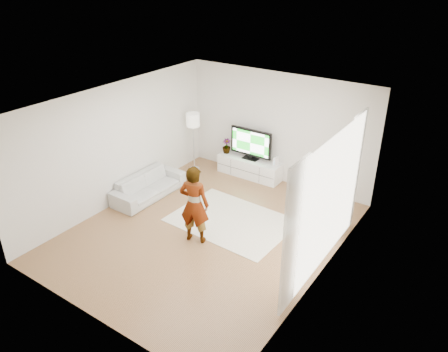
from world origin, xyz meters
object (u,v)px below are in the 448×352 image
Objects in this scene: television at (251,143)px; player at (194,205)px; rug at (231,221)px; floor_lamp at (193,122)px; sofa at (149,186)px; media_console at (250,168)px.

television is 0.71× the size of player.
rug is 1.60× the size of floor_lamp.
player reaches higher than sofa.
television is at bearing 90.00° from media_console.
media_console is 2.29m from rug.
media_console is 1.48× the size of television.
rug is (0.83, -2.12, -0.24)m from media_console.
sofa is (-2.27, -0.18, 0.27)m from rug.
player reaches higher than television.
floor_lamp is at bearing 144.46° from rug.
rug is at bearing -68.89° from television.
sofa reaches higher than media_console.
television reaches higher than media_console.
sofa is (-2.06, 0.83, -0.56)m from player.
rug is (0.83, -2.15, -0.92)m from television.
floor_lamp is at bearing -68.26° from player.
floor_lamp is (-1.47, -0.48, 1.10)m from media_console.
player is (0.62, -3.17, -0.09)m from television.
player is at bearing -51.78° from floor_lamp.
floor_lamp reaches higher than sofa.
floor_lamp is (-0.03, 1.83, 1.06)m from sofa.
sofa reaches higher than rug.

